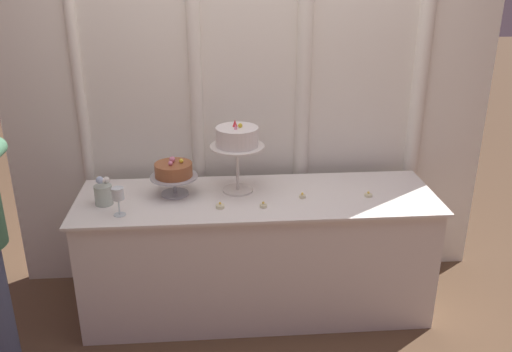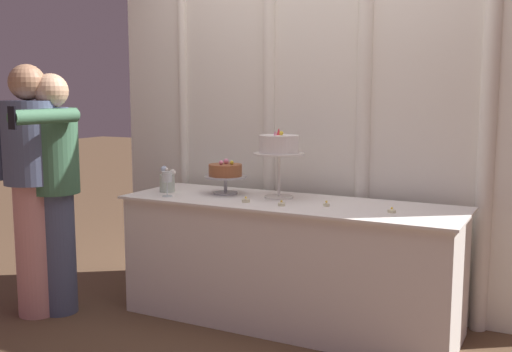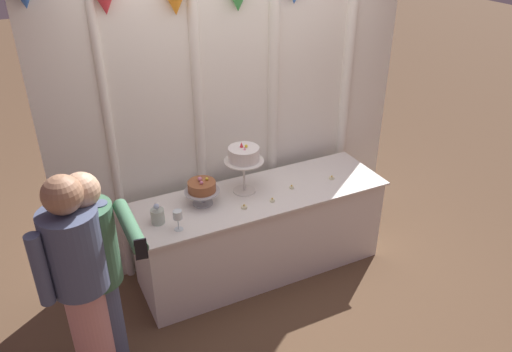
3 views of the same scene
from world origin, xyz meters
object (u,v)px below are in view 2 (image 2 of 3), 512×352
Objects in this scene: wine_glass at (167,178)px; guest_man_pink_jacket at (54,182)px; cake_display_nearright at (279,148)px; flower_vase at (167,182)px; guest_man_dark_suit at (32,180)px; cake_display_nearleft at (225,173)px; tealight_near_left at (281,204)px; tealight_far_right at (392,211)px; tealight_far_left at (246,201)px; tealight_near_right at (326,205)px; cake_table at (288,263)px.

guest_man_pink_jacket is (-0.62, -0.33, -0.02)m from wine_glass.
guest_man_pink_jacket is at bearing -154.50° from cake_display_nearright.
guest_man_dark_suit is (-0.62, -0.56, 0.04)m from flower_vase.
cake_display_nearright is at bearing 4.01° from cake_display_nearleft.
flower_vase reaches higher than tealight_near_left.
guest_man_dark_suit is at bearing -165.53° from tealight_far_right.
cake_display_nearright reaches higher than tealight_far_right.
cake_display_nearright is 0.81m from tealight_far_right.
cake_display_nearright is at bearing 9.53° from flower_vase.
tealight_near_left is 0.03× the size of guest_man_pink_jacket.
tealight_far_left is 0.48m from tealight_near_right.
tealight_far_left is at bearing -174.04° from tealight_far_right.
cake_table is 44.27× the size of tealight_far_right.
tealight_near_left is (0.88, -0.11, -0.06)m from flower_vase.
tealight_far_left is at bearing 19.90° from guest_man_dark_suit.
tealight_far_left is 0.03× the size of guest_man_pink_jacket.
wine_glass reaches higher than tealight_far_left.
tealight_far_left is 1.35m from guest_man_dark_suit.
guest_man_pink_jacket is (-0.90, -0.58, -0.05)m from cake_display_nearleft.
wine_glass is at bearing -171.85° from tealight_near_right.
guest_man_pink_jacket is at bearing -162.04° from tealight_far_left.
cake_display_nearright reaches higher than tealight_far_left.
cake_table is 0.70m from cake_display_nearright.
wine_glass is 0.19m from flower_vase.
cake_display_nearleft is 5.82× the size of tealight_far_right.
wine_glass is 1.02m from tealight_near_right.
tealight_near_left and tealight_near_right have the same top height.
tealight_far_right is (1.49, -0.01, -0.06)m from flower_vase.
guest_man_dark_suit is 0.13m from guest_man_pink_jacket.
tealight_near_left is 0.26m from tealight_near_right.
tealight_far_right is at bearing 5.96° from tealight_far_left.
flower_vase is 1.11m from tealight_near_right.
wine_glass is 3.81× the size of tealight_near_left.
tealight_far_left is (-0.11, -0.23, -0.30)m from cake_display_nearright.
tealight_far_right is (1.39, 0.13, -0.11)m from wine_glass.
cake_display_nearright is 0.40m from tealight_near_left.
cake_display_nearleft reaches higher than wine_glass.
tealight_near_left is at bearing -61.43° from cake_display_nearright.
tealight_far_right is (0.61, 0.10, -0.00)m from tealight_near_left.
cake_display_nearright is 1.55m from guest_man_dark_suit.
tealight_far_right is at bearing 14.47° from guest_man_dark_suit.
tealight_near_left is 1.44m from guest_man_pink_jacket.
guest_man_dark_suit is (-2.11, -0.55, 0.10)m from tealight_far_right.
tealight_near_right is (0.26, -0.04, 0.39)m from cake_table.
tealight_far_left reaches higher than tealight_far_right.
tealight_far_right is at bearing -4.63° from cake_table.
guest_man_pink_jacket reaches higher than tealight_far_right.
tealight_near_right is 1.70m from guest_man_pink_jacket.
cake_table is at bearing 2.53° from flower_vase.
cake_table is at bearing 33.12° from tealight_far_left.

